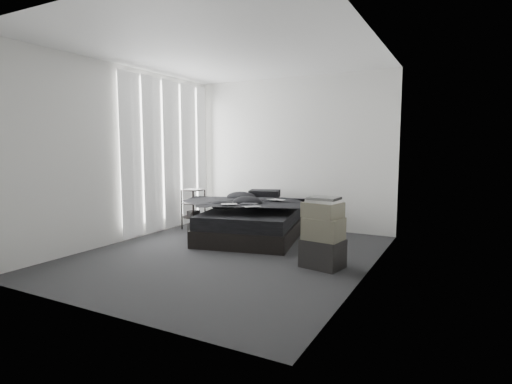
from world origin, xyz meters
The scene contains 25 objects.
floor centered at (0.00, 0.00, 0.00)m, with size 3.60×4.20×0.01m, color #2C2C2E.
ceiling centered at (0.00, 0.00, 2.60)m, with size 3.60×4.20×0.01m, color white.
wall_back centered at (0.00, 2.10, 1.30)m, with size 3.60×0.01×2.60m, color silver.
wall_front centered at (0.00, -2.10, 1.30)m, with size 3.60×0.01×2.60m, color silver.
wall_left centered at (-1.80, 0.00, 1.30)m, with size 0.01×4.20×2.60m, color silver.
wall_right centered at (1.80, 0.00, 1.30)m, with size 0.01×4.20×2.60m, color silver.
window_left centered at (-1.78, 0.90, 1.35)m, with size 0.02×2.00×2.30m, color white.
curtain_left centered at (-1.73, 0.90, 1.28)m, with size 0.06×2.12×2.48m, color white.
bed centered at (-0.18, 1.02, 0.12)m, with size 1.37×1.81×0.25m, color black.
mattress centered at (-0.18, 1.02, 0.34)m, with size 1.32×1.76×0.19m, color black.
duvet centered at (-0.17, 0.98, 0.54)m, with size 1.34×1.55×0.21m, color black.
pillow_lower centered at (-0.37, 1.70, 0.50)m, with size 0.54×0.37×0.12m, color black.
pillow_upper centered at (-0.31, 1.69, 0.62)m, with size 0.51×0.35×0.11m, color black.
laptop centered at (0.14, 1.14, 0.66)m, with size 0.29×0.19×0.02m, color silver.
comic_a centered at (-0.28, 0.50, 0.65)m, with size 0.23×0.15×0.01m, color black.
comic_b centered at (-0.06, 0.69, 0.66)m, with size 0.23×0.15×0.01m, color black.
comic_c centered at (0.11, 0.45, 0.66)m, with size 0.23×0.15×0.01m, color black.
side_stand centered at (-1.41, 1.15, 0.34)m, with size 0.37×0.37×0.68m, color black.
papers centered at (-1.40, 1.14, 0.69)m, with size 0.26×0.19×0.01m, color white.
floor_books centered at (-1.26, 0.97, 0.07)m, with size 0.13×0.19×0.13m, color black.
box_lower centered at (1.28, 0.05, 0.17)m, with size 0.45×0.36×0.34m, color black.
box_mid centered at (1.29, 0.04, 0.46)m, with size 0.42×0.34×0.26m, color #615E4D.
box_upper centered at (1.27, 0.05, 0.68)m, with size 0.40×0.33×0.18m, color #615E4D.
art_book_white centered at (1.28, 0.05, 0.79)m, with size 0.35×0.28×0.03m, color silver.
art_book_snake centered at (1.29, 0.04, 0.82)m, with size 0.34×0.27×0.03m, color silver.
Camera 1 is at (2.73, -4.36, 1.40)m, focal length 28.00 mm.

